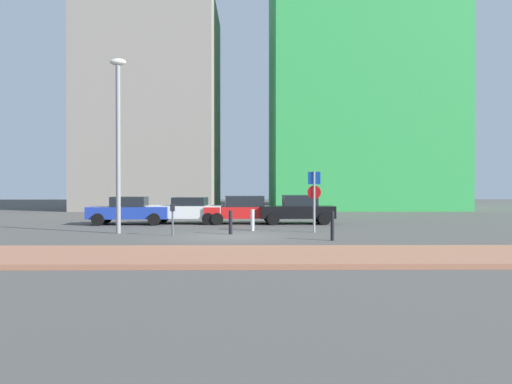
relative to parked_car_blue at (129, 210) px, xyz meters
name	(u,v)px	position (x,y,z in m)	size (l,w,h in m)	color
ground_plane	(229,236)	(5.58, -6.69, -0.75)	(120.00, 120.00, 0.00)	#4C4947
sidewalk_brick	(219,256)	(5.58, -13.18, -0.68)	(40.00, 4.12, 0.14)	#9E664C
parked_car_blue	(129,210)	(0.00, 0.00, 0.00)	(4.29, 2.18, 1.48)	#1E389E
parked_car_white	(186,210)	(2.96, 0.46, -0.01)	(4.19, 2.18, 1.44)	white
parked_car_red	(244,209)	(6.11, 0.41, 0.02)	(4.38, 2.16, 1.51)	red
parked_car_black	(298,209)	(9.01, 0.29, 0.03)	(4.02, 2.11, 1.56)	black
parking_sign_post	(314,194)	(9.28, -4.87, 0.94)	(0.59, 0.19, 2.70)	gray
parking_meter	(173,215)	(3.26, -6.46, 0.09)	(0.18, 0.14, 1.30)	#4C4C51
street_lamp	(118,131)	(0.74, -5.27, 3.65)	(0.70, 0.36, 7.55)	gray
traffic_bollard_near	(231,222)	(5.62, -5.75, -0.25)	(0.16, 0.16, 1.01)	black
traffic_bollard_mid	(252,220)	(6.55, -3.98, -0.26)	(0.18, 0.18, 0.98)	#B7B7BC
traffic_bollard_far	(332,226)	(9.54, -8.37, -0.21)	(0.14, 0.14, 1.09)	black
building_colorful_midrise	(355,75)	(16.45, 21.88, 11.88)	(15.92, 16.26, 25.27)	green
building_under_construction	(153,107)	(-2.34, 19.65, 8.44)	(11.44, 12.31, 18.38)	gray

